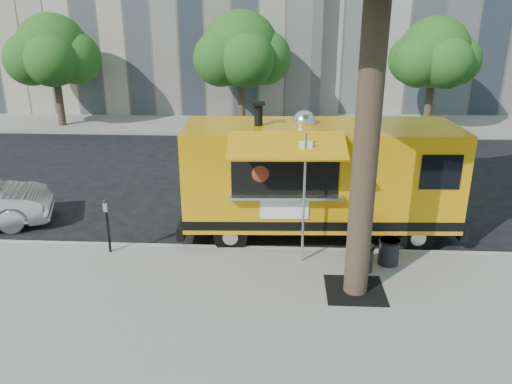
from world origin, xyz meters
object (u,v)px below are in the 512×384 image
(far_tree_a, at_px, (53,50))
(far_tree_c, at_px, (435,53))
(sign_post, at_px, (304,191))
(trash_bin_left, at_px, (363,257))
(trash_bin_right, at_px, (389,251))
(parking_meter, at_px, (107,220))
(food_truck, at_px, (318,176))
(far_tree_b, at_px, (241,49))

(far_tree_a, relative_size, far_tree_c, 1.03)
(sign_post, bearing_deg, trash_bin_left, -15.24)
(far_tree_a, xyz_separation_m, trash_bin_right, (13.50, -13.88, -3.31))
(far_tree_c, relative_size, parking_meter, 3.90)
(sign_post, height_order, food_truck, food_truck)
(far_tree_c, bearing_deg, sign_post, -114.81)
(parking_meter, bearing_deg, sign_post, -2.52)
(parking_meter, distance_m, food_truck, 5.24)
(far_tree_b, bearing_deg, parking_meter, -98.10)
(sign_post, distance_m, food_truck, 1.78)
(far_tree_b, distance_m, parking_meter, 14.48)
(far_tree_b, relative_size, trash_bin_right, 9.34)
(far_tree_a, relative_size, sign_post, 1.79)
(far_tree_a, bearing_deg, far_tree_c, 0.32)
(parking_meter, bearing_deg, far_tree_c, 51.34)
(far_tree_a, xyz_separation_m, far_tree_b, (9.00, 0.40, 0.06))
(far_tree_a, xyz_separation_m, sign_post, (11.55, -13.85, -1.93))
(far_tree_a, relative_size, parking_meter, 4.01)
(trash_bin_left, relative_size, trash_bin_right, 1.00)
(far_tree_b, relative_size, far_tree_c, 1.06)
(far_tree_a, height_order, trash_bin_left, far_tree_a)
(far_tree_c, xyz_separation_m, sign_post, (-6.45, -13.95, -1.87))
(far_tree_c, bearing_deg, far_tree_b, 178.09)
(far_tree_a, bearing_deg, trash_bin_left, -47.83)
(far_tree_b, relative_size, food_truck, 0.77)
(far_tree_a, bearing_deg, food_truck, -45.39)
(far_tree_a, height_order, parking_meter, far_tree_a)
(parking_meter, distance_m, trash_bin_right, 6.52)
(far_tree_b, xyz_separation_m, far_tree_c, (9.00, -0.30, -0.12))
(far_tree_a, distance_m, trash_bin_left, 19.46)
(far_tree_a, distance_m, far_tree_c, 18.00)
(far_tree_b, bearing_deg, trash_bin_left, -75.16)
(far_tree_a, bearing_deg, sign_post, -50.17)
(sign_post, relative_size, trash_bin_right, 5.10)
(food_truck, bearing_deg, parking_meter, -165.59)
(far_tree_c, height_order, parking_meter, far_tree_c)
(parking_meter, xyz_separation_m, food_truck, (4.97, 1.52, 0.65))
(sign_post, height_order, trash_bin_right, sign_post)
(far_tree_b, xyz_separation_m, sign_post, (2.55, -14.25, -1.98))
(food_truck, xyz_separation_m, trash_bin_right, (1.53, -1.75, -1.17))
(far_tree_a, distance_m, food_truck, 17.18)
(parking_meter, xyz_separation_m, trash_bin_left, (5.87, -0.56, -0.52))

